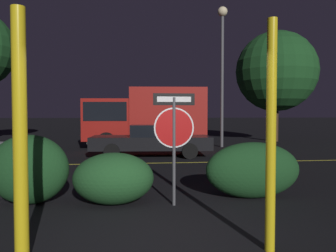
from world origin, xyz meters
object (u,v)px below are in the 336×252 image
at_px(hedge_bush_1, 29,169).
at_px(hedge_bush_3, 253,170).
at_px(yellow_pole_right, 271,136).
at_px(yellow_pole_left, 20,136).
at_px(passing_car_2, 152,140).
at_px(delivery_truck, 145,116).
at_px(street_lamp, 222,52).
at_px(tree_1, 276,71).
at_px(hedge_bush_2, 114,178).
at_px(stop_sign, 174,128).

distance_m(hedge_bush_1, hedge_bush_3, 4.38).
bearing_deg(yellow_pole_right, yellow_pole_left, 179.45).
distance_m(passing_car_2, delivery_truck, 3.50).
xyz_separation_m(yellow_pole_left, passing_car_2, (2.03, 9.20, -0.81)).
relative_size(street_lamp, tree_1, 1.06).
relative_size(hedge_bush_2, street_lamp, 0.21).
xyz_separation_m(yellow_pole_left, yellow_pole_right, (2.99, -0.03, -0.02)).
bearing_deg(delivery_truck, yellow_pole_right, -171.13).
relative_size(yellow_pole_right, street_lamp, 0.40).
height_order(hedge_bush_1, passing_car_2, hedge_bush_1).
bearing_deg(tree_1, hedge_bush_2, -124.79).
xyz_separation_m(delivery_truck, street_lamp, (3.97, -0.04, 3.26)).
bearing_deg(stop_sign, hedge_bush_3, 11.31).
bearing_deg(yellow_pole_right, delivery_truck, 95.15).
xyz_separation_m(yellow_pole_left, hedge_bush_1, (-0.68, 2.50, -0.80)).
bearing_deg(hedge_bush_3, yellow_pole_left, -146.16).
bearing_deg(hedge_bush_2, passing_car_2, 80.77).
xyz_separation_m(yellow_pole_right, tree_1, (7.04, 15.47, 2.86)).
distance_m(hedge_bush_2, tree_1, 16.41).
distance_m(stop_sign, hedge_bush_3, 1.92).
xyz_separation_m(hedge_bush_1, hedge_bush_3, (4.38, -0.01, -0.09)).
height_order(yellow_pole_left, hedge_bush_1, yellow_pole_left).
bearing_deg(street_lamp, tree_1, 34.72).
relative_size(hedge_bush_3, street_lamp, 0.27).
bearing_deg(stop_sign, passing_car_2, 89.05).
bearing_deg(delivery_truck, yellow_pole_left, 175.34).
height_order(hedge_bush_3, street_lamp, street_lamp).
xyz_separation_m(yellow_pole_right, passing_car_2, (-0.95, 9.22, -0.79)).
bearing_deg(hedge_bush_2, tree_1, 55.21).
height_order(yellow_pole_right, tree_1, tree_1).
bearing_deg(passing_car_2, tree_1, -48.60).
height_order(stop_sign, yellow_pole_left, yellow_pole_left).
bearing_deg(hedge_bush_3, street_lamp, 78.10).
bearing_deg(tree_1, yellow_pole_right, -114.46).
height_order(delivery_truck, tree_1, tree_1).
height_order(stop_sign, yellow_pole_right, yellow_pole_right).
bearing_deg(stop_sign, street_lamp, 69.00).
bearing_deg(street_lamp, hedge_bush_3, -101.90).
height_order(passing_car_2, street_lamp, street_lamp).
distance_m(yellow_pole_right, delivery_truck, 12.65).
xyz_separation_m(hedge_bush_2, hedge_bush_3, (2.79, 0.16, 0.08)).
relative_size(yellow_pole_right, hedge_bush_2, 1.89).
bearing_deg(hedge_bush_2, yellow_pole_right, -48.71).
height_order(yellow_pole_left, hedge_bush_3, yellow_pole_left).
relative_size(yellow_pole_right, delivery_truck, 0.47).
height_order(stop_sign, hedge_bush_1, stop_sign).
xyz_separation_m(hedge_bush_1, tree_1, (10.70, 12.94, 3.64)).
height_order(hedge_bush_2, passing_car_2, passing_car_2).
xyz_separation_m(hedge_bush_1, passing_car_2, (2.71, 6.70, -0.01)).
bearing_deg(stop_sign, delivery_truck, 90.01).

